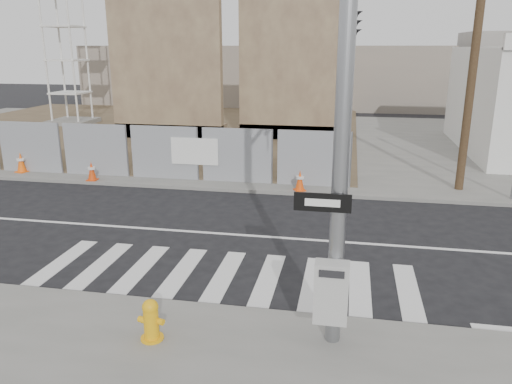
% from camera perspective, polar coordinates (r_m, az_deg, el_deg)
% --- Properties ---
extents(ground, '(100.00, 100.00, 0.00)m').
position_cam_1_polar(ground, '(13.65, -1.06, -5.00)').
color(ground, black).
rests_on(ground, ground).
extents(sidewalk_far, '(50.00, 20.00, 0.12)m').
position_cam_1_polar(sidewalk_far, '(27.02, 5.01, 5.82)').
color(sidewalk_far, slate).
rests_on(sidewalk_far, ground).
extents(signal_pole, '(0.96, 5.87, 7.00)m').
position_cam_1_polar(signal_pole, '(10.40, 10.45, 15.06)').
color(signal_pole, gray).
rests_on(signal_pole, sidewalk_near).
extents(chain_link_fence, '(24.60, 0.04, 2.00)m').
position_cam_1_polar(chain_link_fence, '(21.86, -24.82, 4.70)').
color(chain_link_fence, gray).
rests_on(chain_link_fence, sidewalk_far).
extents(concrete_wall_left, '(6.00, 1.30, 8.00)m').
position_cam_1_polar(concrete_wall_left, '(27.32, -10.16, 12.76)').
color(concrete_wall_left, brown).
rests_on(concrete_wall_left, sidewalk_far).
extents(concrete_wall_right, '(5.50, 1.30, 8.00)m').
position_cam_1_polar(concrete_wall_right, '(26.75, 4.12, 12.90)').
color(concrete_wall_right, brown).
rests_on(concrete_wall_right, sidewalk_far).
extents(utility_pole_right, '(1.60, 0.28, 10.00)m').
position_cam_1_polar(utility_pole_right, '(18.36, 23.89, 15.75)').
color(utility_pole_right, '#463421').
rests_on(utility_pole_right, sidewalk_far).
extents(fire_hydrant, '(0.49, 0.49, 0.75)m').
position_cam_1_polar(fire_hydrant, '(8.94, -11.91, -14.10)').
color(fire_hydrant, '#ECA70D').
rests_on(fire_hydrant, sidewalk_near).
extents(traffic_cone_b, '(0.51, 0.51, 0.80)m').
position_cam_1_polar(traffic_cone_b, '(22.00, -25.27, 3.07)').
color(traffic_cone_b, '#FF5E0D').
rests_on(traffic_cone_b, sidewalk_far).
extents(traffic_cone_c, '(0.39, 0.39, 0.72)m').
position_cam_1_polar(traffic_cone_c, '(19.66, -18.27, 2.28)').
color(traffic_cone_c, '#D93D0B').
rests_on(traffic_cone_c, sidewalk_far).
extents(traffic_cone_d, '(0.49, 0.49, 0.72)m').
position_cam_1_polar(traffic_cone_d, '(17.39, 5.03, 1.31)').
color(traffic_cone_d, '#EC4A0C').
rests_on(traffic_cone_d, sidewalk_far).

